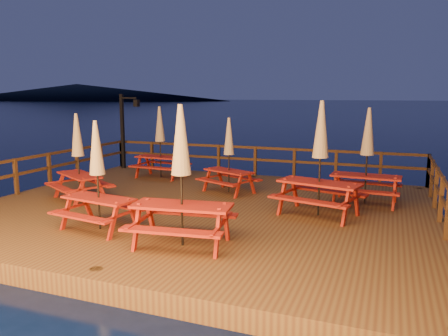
% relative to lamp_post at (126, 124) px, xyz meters
% --- Properties ---
extents(ground, '(500.00, 500.00, 0.00)m').
position_rel_lamp_post_xyz_m(ground, '(5.39, -4.55, -2.20)').
color(ground, '#050F33').
rests_on(ground, ground).
extents(deck, '(12.00, 10.00, 0.40)m').
position_rel_lamp_post_xyz_m(deck, '(5.39, -4.55, -2.00)').
color(deck, '#4F3019').
rests_on(deck, ground).
extents(deck_piles, '(11.44, 9.44, 1.40)m').
position_rel_lamp_post_xyz_m(deck_piles, '(5.39, -4.55, -2.50)').
color(deck_piles, '#3D2313').
rests_on(deck_piles, ground).
extents(railing, '(11.80, 9.75, 1.10)m').
position_rel_lamp_post_xyz_m(railing, '(5.39, -2.77, -1.03)').
color(railing, '#3D2313').
rests_on(railing, deck).
extents(lamp_post, '(0.85, 0.18, 3.00)m').
position_rel_lamp_post_xyz_m(lamp_post, '(0.00, 0.00, 0.00)').
color(lamp_post, black).
rests_on(lamp_post, deck).
extents(headland_left, '(180.00, 84.00, 9.00)m').
position_rel_lamp_post_xyz_m(headland_left, '(-154.61, 185.45, 2.30)').
color(headland_left, black).
rests_on(headland_left, ground).
extents(picnic_table_0, '(2.16, 1.86, 2.81)m').
position_rel_lamp_post_xyz_m(picnic_table_0, '(6.26, -7.53, -0.33)').
color(picnic_table_0, maroon).
rests_on(picnic_table_0, deck).
extents(picnic_table_1, '(2.19, 2.07, 2.47)m').
position_rel_lamp_post_xyz_m(picnic_table_1, '(1.78, -5.10, -0.51)').
color(picnic_table_1, maroon).
rests_on(picnic_table_1, deck).
extents(picnic_table_2, '(1.87, 1.56, 2.57)m').
position_rel_lamp_post_xyz_m(picnic_table_2, '(2.27, -1.26, -0.46)').
color(picnic_table_2, maroon).
rests_on(picnic_table_2, deck).
extents(picnic_table_3, '(2.00, 1.85, 2.30)m').
position_rel_lamp_post_xyz_m(picnic_table_3, '(5.46, -2.70, -0.60)').
color(picnic_table_3, maroon).
rests_on(picnic_table_3, deck).
extents(picnic_table_4, '(1.90, 1.64, 2.44)m').
position_rel_lamp_post_xyz_m(picnic_table_4, '(4.05, -7.24, -0.53)').
color(picnic_table_4, maroon).
rests_on(picnic_table_4, deck).
extents(picnic_table_5, '(2.33, 2.08, 2.85)m').
position_rel_lamp_post_xyz_m(picnic_table_5, '(8.45, -4.33, -0.31)').
color(picnic_table_5, maroon).
rests_on(picnic_table_5, deck).
extents(picnic_table_6, '(1.93, 1.63, 2.64)m').
position_rel_lamp_post_xyz_m(picnic_table_6, '(9.46, -2.63, -0.42)').
color(picnic_table_6, maroon).
rests_on(picnic_table_6, deck).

